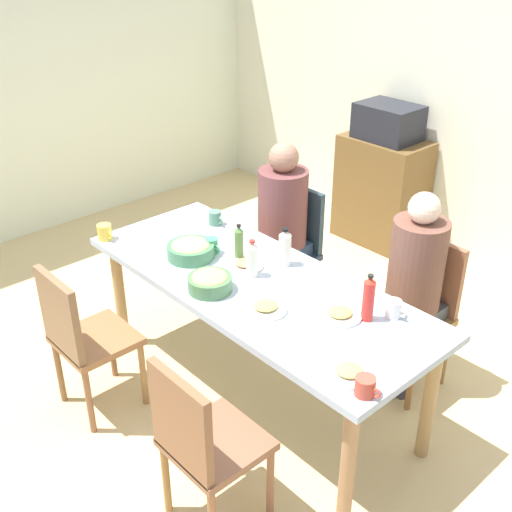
{
  "coord_description": "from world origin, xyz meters",
  "views": [
    {
      "loc": [
        2.17,
        -1.97,
        2.5
      ],
      "look_at": [
        0.0,
        0.0,
        0.91
      ],
      "focal_mm": 44.5,
      "sensor_mm": 36.0,
      "label": 1
    }
  ],
  "objects": [
    {
      "name": "bowl_1",
      "position": [
        -0.09,
        -0.24,
        0.81
      ],
      "size": [
        0.23,
        0.23,
        0.1
      ],
      "color": "#4B794A",
      "rests_on": "dining_table"
    },
    {
      "name": "cup_2",
      "position": [
        -0.97,
        -0.35,
        0.81
      ],
      "size": [
        0.12,
        0.09,
        0.1
      ],
      "color": "#EFCF4B",
      "rests_on": "dining_table"
    },
    {
      "name": "wall_back",
      "position": [
        0.0,
        2.43,
        1.3
      ],
      "size": [
        6.06,
        0.12,
        2.6
      ],
      "primitive_type": "cube",
      "color": "silver",
      "rests_on": "ground_plane"
    },
    {
      "name": "plate_3",
      "position": [
        0.85,
        -0.24,
        0.78
      ],
      "size": [
        0.21,
        0.21,
        0.04
      ],
      "color": "silver",
      "rests_on": "dining_table"
    },
    {
      "name": "chair_1",
      "position": [
        0.52,
        -0.79,
        0.51
      ],
      "size": [
        0.4,
        0.4,
        0.9
      ],
      "color": "brown",
      "rests_on": "ground_plane"
    },
    {
      "name": "person_3",
      "position": [
        -0.52,
        0.7,
        0.75
      ],
      "size": [
        0.33,
        0.33,
        1.25
      ],
      "color": "#372956",
      "rests_on": "ground_plane"
    },
    {
      "name": "bottle_0",
      "position": [
        -0.02,
        0.24,
        0.87
      ],
      "size": [
        0.07,
        0.07,
        0.22
      ],
      "color": "silver",
      "rests_on": "dining_table"
    },
    {
      "name": "plate_1",
      "position": [
        -0.15,
        0.05,
        0.78
      ],
      "size": [
        0.2,
        0.2,
        0.04
      ],
      "color": "silver",
      "rests_on": "dining_table"
    },
    {
      "name": "ground_plane",
      "position": [
        0.0,
        0.0,
        0.0
      ],
      "size": [
        6.98,
        6.98,
        0.0
      ],
      "primitive_type": "plane",
      "color": "#D0B782"
    },
    {
      "name": "bottle_1",
      "position": [
        -0.24,
        0.09,
        0.87
      ],
      "size": [
        0.05,
        0.05,
        0.22
      ],
      "color": "#557B3A",
      "rests_on": "dining_table"
    },
    {
      "name": "cup_0",
      "position": [
        -0.69,
        0.28,
        0.81
      ],
      "size": [
        0.11,
        0.08,
        0.09
      ],
      "color": "#508369",
      "rests_on": "dining_table"
    },
    {
      "name": "microwave",
      "position": [
        -0.78,
        2.13,
        1.04
      ],
      "size": [
        0.48,
        0.36,
        0.28
      ],
      "primitive_type": "cube",
      "color": "#1F212B",
      "rests_on": "side_cabinet"
    },
    {
      "name": "plate_2",
      "position": [
        0.25,
        -0.16,
        0.78
      ],
      "size": [
        0.22,
        0.22,
        0.04
      ],
      "color": "white",
      "rests_on": "dining_table"
    },
    {
      "name": "bowl_0",
      "position": [
        -0.45,
        -0.1,
        0.81
      ],
      "size": [
        0.27,
        0.27,
        0.1
      ],
      "color": "#437B50",
      "rests_on": "dining_table"
    },
    {
      "name": "bottle_3",
      "position": [
        0.63,
        0.15,
        0.88
      ],
      "size": [
        0.06,
        0.06,
        0.25
      ],
      "color": "red",
      "rests_on": "dining_table"
    },
    {
      "name": "cup_1",
      "position": [
        0.71,
        0.27,
        0.81
      ],
      "size": [
        0.12,
        0.08,
        0.09
      ],
      "color": "white",
      "rests_on": "dining_table"
    },
    {
      "name": "cup_4",
      "position": [
        -0.4,
        0.02,
        0.81
      ],
      "size": [
        0.11,
        0.08,
        0.09
      ],
      "color": "#3F9569",
      "rests_on": "dining_table"
    },
    {
      "name": "plate_0",
      "position": [
        0.53,
        0.07,
        0.78
      ],
      "size": [
        0.22,
        0.22,
        0.04
      ],
      "color": "white",
      "rests_on": "dining_table"
    },
    {
      "name": "side_cabinet",
      "position": [
        -0.78,
        2.13,
        0.45
      ],
      "size": [
        0.7,
        0.44,
        0.9
      ],
      "primitive_type": "cube",
      "color": "brown",
      "rests_on": "ground_plane"
    },
    {
      "name": "cup_3",
      "position": [
        0.98,
        -0.29,
        0.81
      ],
      "size": [
        0.12,
        0.09,
        0.08
      ],
      "color": "#C74938",
      "rests_on": "dining_table"
    },
    {
      "name": "chair_0",
      "position": [
        -0.52,
        -0.79,
        0.51
      ],
      "size": [
        0.4,
        0.4,
        0.9
      ],
      "color": "#92603C",
      "rests_on": "ground_plane"
    },
    {
      "name": "dining_table",
      "position": [
        0.0,
        0.0,
        0.68
      ],
      "size": [
        2.1,
        0.82,
        0.76
      ],
      "color": "#ACBCD1",
      "rests_on": "ground_plane"
    },
    {
      "name": "wall_left",
      "position": [
        -2.97,
        0.0,
        1.3
      ],
      "size": [
        0.12,
        4.98,
        2.6
      ],
      "primitive_type": "cube",
      "color": "silver",
      "rests_on": "ground_plane"
    },
    {
      "name": "chair_2",
      "position": [
        0.52,
        0.79,
        0.51
      ],
      "size": [
        0.4,
        0.4,
        0.9
      ],
      "color": "olive",
      "rests_on": "ground_plane"
    },
    {
      "name": "person_2",
      "position": [
        0.52,
        0.7,
        0.73
      ],
      "size": [
        0.3,
        0.3,
        1.23
      ],
      "color": "#3D3D4B",
      "rests_on": "ground_plane"
    },
    {
      "name": "bottle_2",
      "position": [
        -0.05,
        0.02,
        0.86
      ],
      "size": [
        0.07,
        0.07,
        0.22
      ],
      "color": "silver",
      "rests_on": "dining_table"
    },
    {
      "name": "chair_3",
      "position": [
        -0.52,
        0.79,
        0.51
      ],
      "size": [
        0.4,
        0.4,
        0.9
      ],
      "color": "#242F46",
      "rests_on": "ground_plane"
    }
  ]
}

